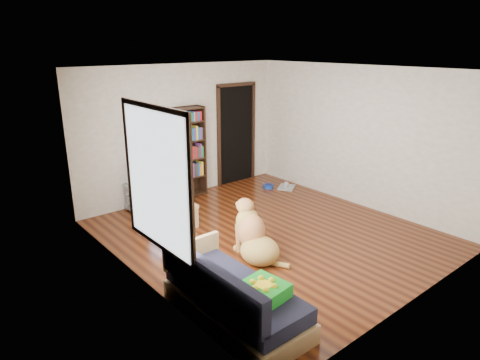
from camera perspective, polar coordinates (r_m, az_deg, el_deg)
ground at (r=7.05m, az=3.78°, el=-7.10°), size 5.00×5.00×0.00m
ceiling at (r=6.40m, az=4.26°, el=14.49°), size 5.00×5.00×0.00m
wall_back at (r=8.54m, az=-7.68°, el=6.43°), size 4.50×0.00×4.50m
wall_front at (r=5.18m, az=23.42°, el=-2.49°), size 4.50×0.00×4.50m
wall_left at (r=5.37m, az=-13.70°, el=-0.81°), size 0.00×5.00×5.00m
wall_right at (r=8.28m, az=15.42°, el=5.59°), size 0.00×5.00×5.00m
green_cushion at (r=4.63m, az=3.10°, el=-14.54°), size 0.50×0.50×0.15m
laptop at (r=7.19m, az=-8.40°, el=-3.18°), size 0.38×0.26×0.03m
dog_bowl at (r=9.16m, az=3.79°, el=-0.83°), size 0.22×0.22×0.08m
grey_rag at (r=9.20m, az=6.21°, el=-0.97°), size 0.51×0.48×0.03m
window at (r=4.89m, az=-11.08°, el=-0.00°), size 0.03×1.46×1.70m
doorway at (r=9.33m, az=-0.51°, el=6.42°), size 1.03×0.05×2.19m
tv_stand at (r=8.18m, az=-11.78°, el=-1.82°), size 0.90×0.45×0.50m
crt_tv at (r=8.05m, az=-12.07°, el=1.40°), size 0.55×0.52×0.58m
bookshelf at (r=8.50m, az=-6.75°, el=4.34°), size 0.60×0.30×1.80m
sofa at (r=4.93m, az=-1.20°, el=-15.49°), size 0.80×1.80×0.80m
coffee_table at (r=7.26m, az=-8.48°, el=-4.10°), size 0.55×0.55×0.40m
dog at (r=6.17m, az=1.88°, el=-7.62°), size 0.61×1.07×0.87m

